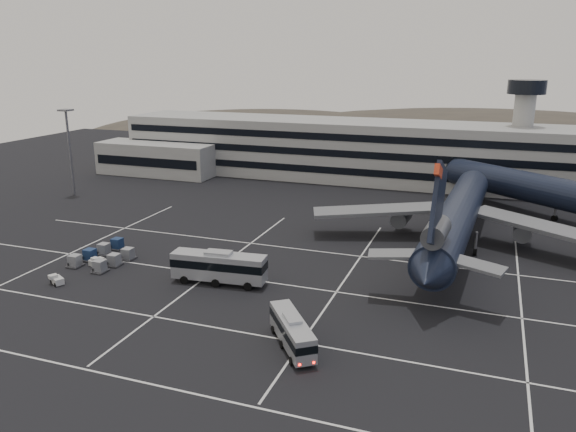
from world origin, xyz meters
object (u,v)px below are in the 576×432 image
Objects in this scene: bus_far at (219,266)px; uld_cluster at (104,255)px; bus_near at (292,330)px; trijet_main at (457,217)px; tug_a at (96,261)px.

bus_far is 1.14× the size of uld_cluster.
bus_near is 37.23m from uld_cluster.
bus_near reaches higher than uld_cluster.
trijet_main is at bearing 33.69° from bus_near.
bus_near is at bearing -22.81° from uld_cluster.
uld_cluster is at bearing 120.95° from bus_near.
trijet_main reaches higher than tug_a.
tug_a is (-19.62, -0.10, -1.86)m from bus_far.
bus_far is 19.71m from tug_a.
tug_a is at bearing -149.79° from trijet_main.
uld_cluster is (-34.31, 14.43, -1.03)m from bus_near.
bus_near is at bearing -136.52° from bus_far.
trijet_main is 39.66m from bus_near.
bus_near is 0.82× the size of uld_cluster.
trijet_main is 5.12× the size of uld_cluster.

